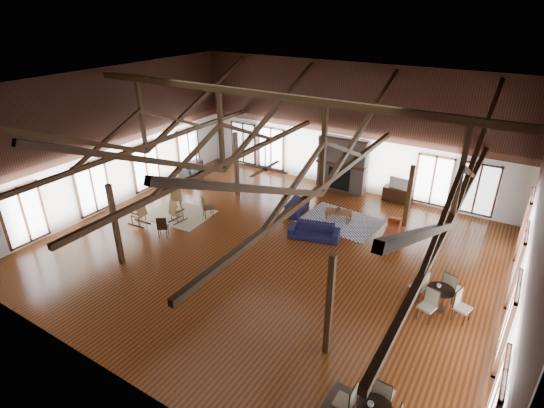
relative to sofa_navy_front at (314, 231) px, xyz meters
The scene contains 29 objects.
floor 2.00m from the sofa_navy_front, 120.76° to the right, with size 16.00×16.00×0.00m, color #5E3113.
ceiling 6.05m from the sofa_navy_front, 120.76° to the right, with size 16.00×14.00×0.02m, color black.
wall_back 6.04m from the sofa_navy_front, 100.84° to the left, with size 16.00×0.02×6.00m, color silver.
wall_front 9.17m from the sofa_navy_front, 96.65° to the right, with size 16.00×0.02×6.00m, color silver.
wall_left 9.57m from the sofa_navy_front, 169.29° to the right, with size 0.02×14.00×6.00m, color silver.
wall_right 7.68m from the sofa_navy_front, 13.71° to the right, with size 0.02×14.00×6.00m, color silver.
roof_truss 4.23m from the sofa_navy_front, 120.76° to the right, with size 15.60×14.07×3.14m.
post_grid 2.34m from the sofa_navy_front, 120.76° to the right, with size 8.16×7.16×3.05m.
fireplace 5.17m from the sofa_navy_front, 101.55° to the left, with size 2.50×0.69×2.60m.
ceiling_fan 4.41m from the sofa_navy_front, 100.77° to the right, with size 1.60×1.60×0.75m.
sofa_navy_front is the anchor object (origin of this frame).
sofa_navy_left 2.37m from the sofa_navy_front, 135.61° to the left, with size 0.67×1.71×0.50m, color #141438.
sofa_orange 3.19m from the sofa_navy_front, 32.60° to the left, with size 0.78×1.99×0.58m, color #A0411F.
coffee_table 1.87m from the sofa_navy_front, 82.93° to the left, with size 1.25×0.91×0.43m.
vase 1.90m from the sofa_navy_front, 84.14° to the left, with size 0.20×0.20×0.21m, color #B2B2B2.
armchair 8.47m from the sofa_navy_front, 165.90° to the left, with size 0.95×1.09×0.71m, color #2D2D2F.
side_table_lamp 9.14m from the sofa_navy_front, 160.56° to the left, with size 0.48×0.48×1.23m.
rocking_chair_a 6.52m from the sofa_navy_front, behind, with size 0.92×0.84×1.06m.
rocking_chair_b 5.87m from the sofa_navy_front, 161.39° to the right, with size 0.50×0.81×0.98m.
rocking_chair_c 7.22m from the sofa_navy_front, 157.04° to the right, with size 0.90×0.54×1.10m.
side_chair_a 4.82m from the sofa_navy_front, 169.08° to the right, with size 0.59×0.59×1.01m.
side_chair_b 5.94m from the sofa_navy_front, 148.38° to the right, with size 0.54×0.54×0.91m.
cafe_table_far 5.43m from the sofa_navy_front, 19.62° to the right, with size 1.92×1.92×0.98m.
cup_near 8.26m from the sofa_navy_front, 55.12° to the right, with size 0.14×0.14×0.11m, color #B2B2B2.
cup_far 5.34m from the sofa_navy_front, 19.25° to the right, with size 0.13×0.13×0.10m, color #B2B2B2.
tv_console 5.35m from the sofa_navy_front, 70.56° to the left, with size 1.32×0.49×0.66m, color black.
television 5.40m from the sofa_navy_front, 70.10° to the left, with size 0.95×0.12×0.55m, color #B2B2B2.
rug_tan 6.05m from the sofa_navy_front, 167.46° to the right, with size 2.70×2.12×0.01m, color tan.
rug_navy 1.89m from the sofa_navy_front, 79.11° to the left, with size 3.16×2.37×0.01m, color #161B40.
Camera 1 is at (7.24, -11.48, 8.51)m, focal length 28.00 mm.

